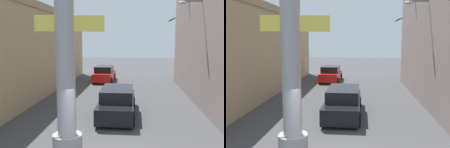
# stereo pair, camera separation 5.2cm
# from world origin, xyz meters

# --- Properties ---
(ground_plane) EXTENTS (85.74, 85.74, 0.00)m
(ground_plane) POSITION_xyz_m (0.00, 10.00, 0.00)
(ground_plane) COLOR #424244
(building_left) EXTENTS (8.24, 24.06, 6.81)m
(building_left) POSITION_xyz_m (-9.43, 11.47, 3.41)
(building_left) COLOR tan
(building_left) RESTS_ON ground
(neon_sign_pole) EXTENTS (2.76, 1.11, 9.36)m
(neon_sign_pole) POSITION_xyz_m (-1.35, 1.40, 4.29)
(neon_sign_pole) COLOR #9E9EA3
(neon_sign_pole) RESTS_ON ground
(street_lamp) EXTENTS (2.54, 0.28, 6.70)m
(street_lamp) POSITION_xyz_m (5.76, 8.41, 4.09)
(street_lamp) COLOR #59595E
(street_lamp) RESTS_ON ground
(traffic_light_mast) EXTENTS (5.27, 0.32, 6.33)m
(traffic_light_mast) POSITION_xyz_m (-4.61, 3.85, 4.44)
(traffic_light_mast) COLOR #333333
(traffic_light_mast) RESTS_ON ground
(car_lead) EXTENTS (1.99, 5.11, 1.56)m
(car_lead) POSITION_xyz_m (0.18, 6.33, 0.74)
(car_lead) COLOR black
(car_lead) RESTS_ON ground
(car_far) EXTENTS (2.08, 4.43, 1.56)m
(car_far) POSITION_xyz_m (-1.98, 17.85, 0.74)
(car_far) COLOR black
(car_far) RESTS_ON ground
(palm_tree_far_right) EXTENTS (2.46, 2.51, 6.84)m
(palm_tree_far_right) POSITION_xyz_m (5.88, 20.89, 3.94)
(palm_tree_far_right) COLOR brown
(palm_tree_far_right) RESTS_ON ground
(palm_tree_mid_right) EXTENTS (3.38, 3.19, 8.27)m
(palm_tree_mid_right) POSITION_xyz_m (6.31, 12.77, 5.52)
(palm_tree_mid_right) COLOR brown
(palm_tree_mid_right) RESTS_ON ground
(pedestrian_far_left) EXTENTS (0.43, 0.43, 1.68)m
(pedestrian_far_left) POSITION_xyz_m (-5.53, 14.07, 0.98)
(pedestrian_far_left) COLOR black
(pedestrian_far_left) RESTS_ON ground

